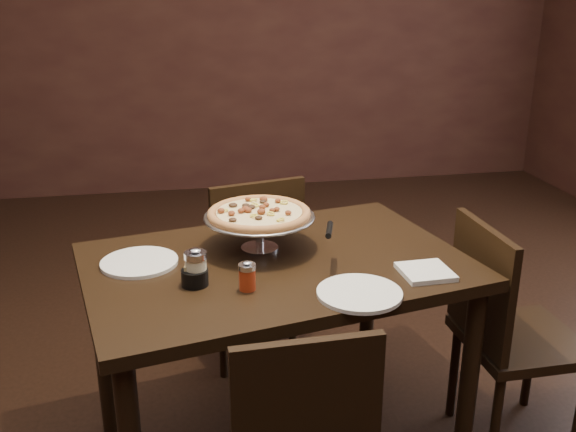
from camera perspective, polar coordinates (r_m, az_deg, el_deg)
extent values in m
cube|color=black|center=(5.36, -8.12, 16.97)|extent=(6.00, 0.02, 2.80)
cube|color=black|center=(2.15, -1.07, -4.47)|extent=(1.38, 1.05, 0.04)
cylinder|color=black|center=(2.32, 15.75, -14.29)|extent=(0.06, 0.06, 0.73)
cylinder|color=black|center=(2.53, -16.13, -11.25)|extent=(0.06, 0.06, 0.73)
cylinder|color=black|center=(2.82, 7.12, -7.20)|extent=(0.06, 0.06, 0.73)
cylinder|color=silver|center=(2.23, -2.53, -2.84)|extent=(0.13, 0.13, 0.01)
cylinder|color=silver|center=(2.21, -2.55, -1.52)|extent=(0.03, 0.03, 0.10)
cylinder|color=silver|center=(2.19, -2.57, -0.21)|extent=(0.09, 0.09, 0.01)
cylinder|color=#97979C|center=(2.19, -2.58, -0.07)|extent=(0.37, 0.37, 0.01)
torus|color=#97979C|center=(2.19, -2.58, -0.05)|extent=(0.38, 0.38, 0.01)
cylinder|color=#96562D|center=(2.19, -2.58, 0.14)|extent=(0.34, 0.34, 0.01)
torus|color=#96562D|center=(2.19, -2.58, 0.23)|extent=(0.36, 0.36, 0.03)
cylinder|color=tan|center=(2.18, -2.58, 0.35)|extent=(0.29, 0.29, 0.01)
cylinder|color=beige|center=(1.97, -8.16, -4.91)|extent=(0.06, 0.06, 0.09)
cylinder|color=silver|center=(1.95, -8.23, -3.49)|extent=(0.07, 0.07, 0.02)
ellipsoid|color=silver|center=(1.95, -8.26, -3.02)|extent=(0.04, 0.04, 0.01)
cylinder|color=maroon|center=(1.93, -3.63, -5.65)|extent=(0.05, 0.05, 0.07)
cylinder|color=silver|center=(1.91, -3.66, -4.53)|extent=(0.05, 0.05, 0.02)
ellipsoid|color=silver|center=(1.91, -3.67, -4.16)|extent=(0.03, 0.03, 0.01)
cylinder|color=black|center=(1.98, -8.28, -5.42)|extent=(0.08, 0.08, 0.05)
cube|color=#D3BC79|center=(1.97, -8.70, -5.14)|extent=(0.04, 0.03, 0.06)
cube|color=#D3BC79|center=(1.97, -7.98, -5.09)|extent=(0.04, 0.03, 0.06)
cube|color=silver|center=(2.08, 12.12, -4.88)|extent=(0.16, 0.16, 0.02)
cylinder|color=white|center=(2.16, -13.07, -4.02)|extent=(0.25, 0.25, 0.01)
cylinder|color=white|center=(1.91, 6.37, -6.84)|extent=(0.25, 0.25, 0.01)
cone|color=silver|center=(2.05, 3.69, -1.31)|extent=(0.15, 0.15, 0.00)
cylinder|color=black|center=(2.05, 3.69, -1.23)|extent=(0.06, 0.13, 0.02)
cube|color=black|center=(2.94, -3.92, -4.70)|extent=(0.50, 0.50, 0.04)
cube|color=black|center=(2.68, -2.66, -1.43)|extent=(0.41, 0.12, 0.43)
cylinder|color=black|center=(3.23, -2.06, -6.67)|extent=(0.04, 0.04, 0.40)
cylinder|color=black|center=(3.13, -7.78, -7.72)|extent=(0.04, 0.04, 0.40)
cylinder|color=black|center=(2.95, 0.40, -9.30)|extent=(0.04, 0.04, 0.40)
cylinder|color=black|center=(2.85, -5.83, -10.57)|extent=(0.04, 0.04, 0.40)
cube|color=black|center=(1.68, 1.74, -16.96)|extent=(0.39, 0.04, 0.41)
cube|color=black|center=(2.53, 20.00, -10.32)|extent=(0.41, 0.41, 0.04)
cube|color=black|center=(2.34, 16.79, -5.84)|extent=(0.04, 0.41, 0.43)
cylinder|color=black|center=(2.84, 20.68, -12.07)|extent=(0.03, 0.03, 0.40)
cylinder|color=black|center=(2.46, 17.97, -17.16)|extent=(0.03, 0.03, 0.40)
cylinder|color=black|center=(2.69, 14.54, -13.23)|extent=(0.03, 0.03, 0.40)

